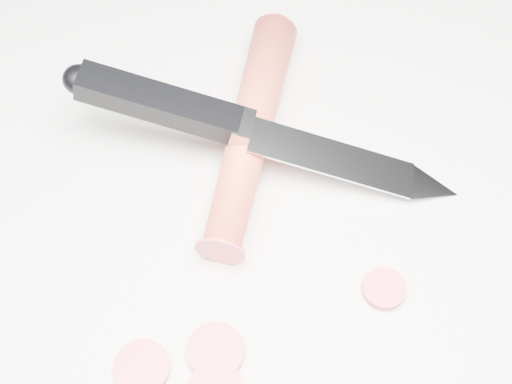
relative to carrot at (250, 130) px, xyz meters
name	(u,v)px	position (x,y,z in m)	size (l,w,h in m)	color
ground	(210,294)	(-0.08, -0.10, -0.02)	(2.40, 2.40, 0.00)	silver
carrot	(250,130)	(0.00, 0.00, 0.00)	(0.03, 0.03, 0.20)	red
carrot_slice_1	(142,367)	(-0.14, -0.13, -0.01)	(0.04, 0.04, 0.01)	#F45056
carrot_slice_4	(384,289)	(0.03, -0.15, -0.01)	(0.03, 0.03, 0.01)	#F45056
carrot_slice_5	(216,351)	(-0.09, -0.14, -0.01)	(0.04, 0.04, 0.01)	#F45056
kitchen_knife	(265,131)	(0.00, -0.02, 0.02)	(0.25, 0.21, 0.07)	#B3B5BA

